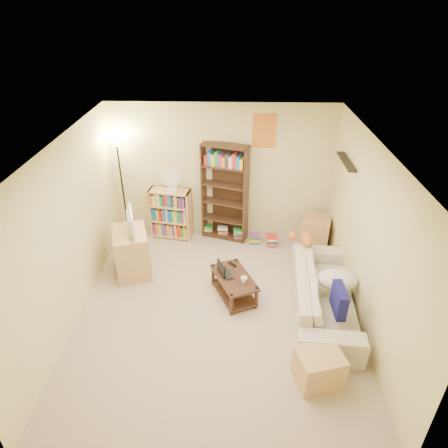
# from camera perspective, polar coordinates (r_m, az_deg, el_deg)

# --- Properties ---
(room) EXTENTS (4.50, 4.54, 2.52)m
(room) POSITION_cam_1_polar(r_m,az_deg,el_deg) (5.10, -1.07, 1.48)
(room) COLOR #BCA48D
(room) RESTS_ON ground
(sofa) EXTENTS (2.31, 1.22, 0.63)m
(sofa) POSITION_cam_1_polar(r_m,az_deg,el_deg) (6.01, 14.17, -9.60)
(sofa) COLOR beige
(sofa) RESTS_ON ground
(navy_pillow) EXTENTS (0.13, 0.42, 0.37)m
(navy_pillow) POSITION_cam_1_polar(r_m,az_deg,el_deg) (5.49, 16.12, -10.42)
(navy_pillow) COLOR #141457
(navy_pillow) RESTS_ON sofa
(cream_blanket) EXTENTS (0.58, 0.42, 0.25)m
(cream_blanket) POSITION_cam_1_polar(r_m,az_deg,el_deg) (5.94, 15.89, -7.64)
(cream_blanket) COLOR beige
(cream_blanket) RESTS_ON sofa
(tabby_cat) EXTENTS (0.50, 0.21, 0.17)m
(tabby_cat) POSITION_cam_1_polar(r_m,az_deg,el_deg) (6.42, 11.41, -1.98)
(tabby_cat) COLOR orange
(tabby_cat) RESTS_ON sofa
(coffee_table) EXTENTS (0.77, 0.96, 0.38)m
(coffee_table) POSITION_cam_1_polar(r_m,az_deg,el_deg) (6.13, 1.42, -8.56)
(coffee_table) COLOR #422219
(coffee_table) RESTS_ON ground
(laptop) EXTENTS (0.49, 0.47, 0.03)m
(laptop) POSITION_cam_1_polar(r_m,az_deg,el_deg) (6.11, 0.66, -6.90)
(laptop) COLOR black
(laptop) RESTS_ON coffee_table
(laptop_screen) EXTENTS (0.12, 0.26, 0.19)m
(laptop_screen) POSITION_cam_1_polar(r_m,az_deg,el_deg) (6.01, -0.41, -6.41)
(laptop_screen) COLOR white
(laptop_screen) RESTS_ON laptop
(mug) EXTENTS (0.10, 0.10, 0.10)m
(mug) POSITION_cam_1_polar(r_m,az_deg,el_deg) (5.91, 2.85, -7.98)
(mug) COLOR white
(mug) RESTS_ON coffee_table
(tv_remote) EXTENTS (0.13, 0.14, 0.02)m
(tv_remote) POSITION_cam_1_polar(r_m,az_deg,el_deg) (6.28, 1.20, -5.80)
(tv_remote) COLOR black
(tv_remote) RESTS_ON coffee_table
(tv_stand) EXTENTS (0.71, 0.85, 0.78)m
(tv_stand) POSITION_cam_1_polar(r_m,az_deg,el_deg) (6.71, -13.05, -3.99)
(tv_stand) COLOR tan
(tv_stand) RESTS_ON ground
(television) EXTENTS (0.69, 0.45, 0.37)m
(television) POSITION_cam_1_polar(r_m,az_deg,el_deg) (6.41, -13.64, 0.26)
(television) COLOR black
(television) RESTS_ON tv_stand
(tall_bookshelf) EXTENTS (0.87, 0.52, 1.84)m
(tall_bookshelf) POSITION_cam_1_polar(r_m,az_deg,el_deg) (7.22, 0.12, 4.74)
(tall_bookshelf) COLOR #3E2218
(tall_bookshelf) RESTS_ON ground
(short_bookshelf) EXTENTS (0.80, 0.43, 0.97)m
(short_bookshelf) POSITION_cam_1_polar(r_m,az_deg,el_deg) (7.53, -7.57, 1.47)
(short_bookshelf) COLOR tan
(short_bookshelf) RESTS_ON ground
(desk_fan) EXTENTS (0.35, 0.19, 0.45)m
(desk_fan) POSITION_cam_1_polar(r_m,az_deg,el_deg) (7.16, -7.57, 6.34)
(desk_fan) COLOR white
(desk_fan) RESTS_ON short_bookshelf
(floor_lamp) EXTENTS (0.32, 0.32, 1.91)m
(floor_lamp) POSITION_cam_1_polar(r_m,az_deg,el_deg) (7.28, -14.80, 8.72)
(floor_lamp) COLOR black
(floor_lamp) RESTS_ON ground
(side_table) EXTENTS (0.61, 0.61, 0.56)m
(side_table) POSITION_cam_1_polar(r_m,az_deg,el_deg) (7.48, 12.92, -1.11)
(side_table) COLOR tan
(side_table) RESTS_ON ground
(end_cabinet) EXTENTS (0.62, 0.55, 0.43)m
(end_cabinet) POSITION_cam_1_polar(r_m,az_deg,el_deg) (5.16, 13.37, -19.30)
(end_cabinet) COLOR tan
(end_cabinet) RESTS_ON ground
(book_stacks) EXTENTS (1.41, 0.58, 0.25)m
(book_stacks) POSITION_cam_1_polar(r_m,az_deg,el_deg) (7.53, 2.33, -1.57)
(book_stacks) COLOR red
(book_stacks) RESTS_ON ground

